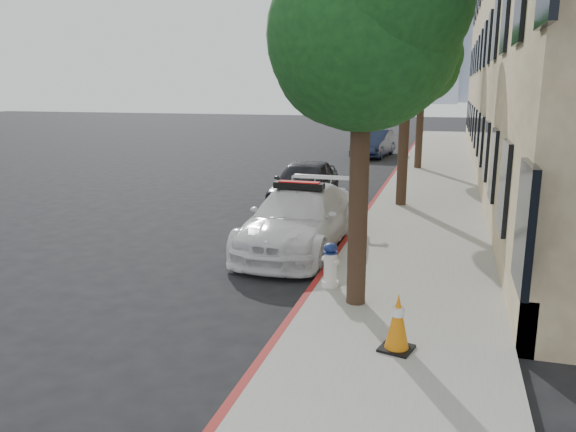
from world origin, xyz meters
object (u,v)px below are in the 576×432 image
Objects in this scene: fire_hydrant at (330,265)px; police_car at (299,219)px; parked_car_mid at (305,183)px; parked_car_far at (374,143)px; traffic_cone at (398,322)px.

police_car is at bearing 140.49° from fire_hydrant.
parked_car_mid is 12.82m from parked_car_far.
parked_car_mid is at bearing 104.27° from police_car.
parked_car_far is at bearing 93.61° from police_car.
traffic_cone reaches higher than fire_hydrant.
parked_car_far is at bearing 120.16° from fire_hydrant.
fire_hydrant is at bearing -78.47° from parked_car_far.
parked_car_mid is 10.00m from traffic_cone.
parked_car_far is 5.36× the size of traffic_cone.
police_car reaches higher than fire_hydrant.
parked_car_mid reaches higher than fire_hydrant.
police_car is at bearing -78.64° from parked_car_mid.
traffic_cone is (3.29, -22.12, -0.15)m from parked_car_far.
traffic_cone is at bearing -70.15° from parked_car_mid.
fire_hydrant is (1.26, -2.59, -0.16)m from police_car.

